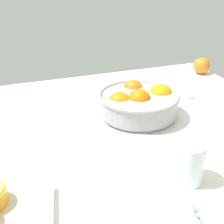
{
  "coord_description": "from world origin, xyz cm",
  "views": [
    {
      "loc": [
        -33.14,
        -86.39,
        51.55
      ],
      "look_at": [
        -1.2,
        1.05,
        5.66
      ],
      "focal_mm": 49.8,
      "sensor_mm": 36.0,
      "label": 1
    }
  ],
  "objects_px": {
    "juice_glass": "(188,164)",
    "loose_orange_2": "(201,66)",
    "spoon": "(187,99)",
    "fruit_bowl": "(139,102)"
  },
  "relations": [
    {
      "from": "fruit_bowl",
      "to": "juice_glass",
      "type": "xyz_separation_m",
      "value": [
        -0.04,
        -0.38,
        -0.0
      ]
    },
    {
      "from": "spoon",
      "to": "juice_glass",
      "type": "bearing_deg",
      "value": -122.68
    },
    {
      "from": "loose_orange_2",
      "to": "spoon",
      "type": "xyz_separation_m",
      "value": [
        -0.24,
        -0.26,
        -0.04
      ]
    },
    {
      "from": "juice_glass",
      "to": "spoon",
      "type": "relative_size",
      "value": 0.83
    },
    {
      "from": "loose_orange_2",
      "to": "spoon",
      "type": "bearing_deg",
      "value": -133.06
    },
    {
      "from": "juice_glass",
      "to": "loose_orange_2",
      "type": "distance_m",
      "value": 0.87
    },
    {
      "from": "fruit_bowl",
      "to": "loose_orange_2",
      "type": "height_order",
      "value": "fruit_bowl"
    },
    {
      "from": "fruit_bowl",
      "to": "loose_orange_2",
      "type": "distance_m",
      "value": 0.58
    },
    {
      "from": "fruit_bowl",
      "to": "loose_orange_2",
      "type": "relative_size",
      "value": 3.59
    },
    {
      "from": "spoon",
      "to": "loose_orange_2",
      "type": "bearing_deg",
      "value": 46.94
    }
  ]
}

